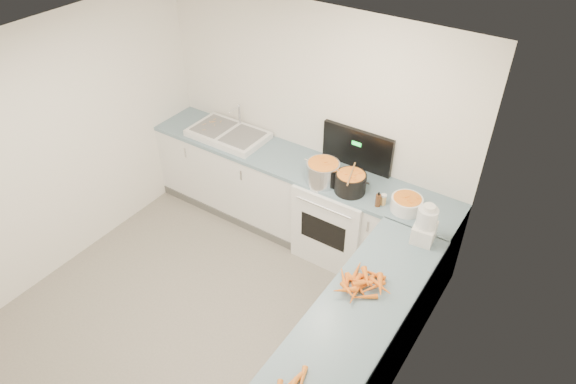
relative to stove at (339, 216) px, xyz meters
The scene contains 18 objects.
floor 1.84m from the stove, 108.07° to the right, with size 3.50×4.00×0.00m, color gray, non-canonical shape.
ceiling 2.69m from the stove, 108.07° to the right, with size 3.50×4.00×0.00m, color white, non-canonical shape.
wall_back 1.00m from the stove, 150.23° to the left, with size 3.50×2.50×0.00m, color white, non-canonical shape.
wall_left 2.96m from the stove, 143.77° to the right, with size 4.00×2.50×0.00m, color white, non-canonical shape.
wall_right 2.21m from the stove, 54.55° to the right, with size 4.00×2.50×0.00m, color white, non-canonical shape.
counter_back 0.55m from the stove, behind, with size 3.50×0.62×0.94m.
counter_right 1.65m from the stove, 56.99° to the right, with size 0.62×2.20×0.94m.
stove is the anchor object (origin of this frame).
sink 1.54m from the stove, behind, with size 0.86×0.52×0.31m.
steel_pot 0.60m from the stove, 135.66° to the right, with size 0.33×0.33×0.24m, color silver.
black_pot 0.59m from the stove, 38.82° to the right, with size 0.30×0.30×0.21m, color black.
wooden_spoon 0.70m from the stove, 38.82° to the right, with size 0.02×0.02×0.38m, color #AD7A47.
mixing_bowl 0.90m from the stove, ahead, with size 0.29×0.29×0.13m, color white.
extract_bottle 0.73m from the stove, 21.00° to the right, with size 0.05×0.05×0.13m, color #593319.
spice_jar 0.73m from the stove, 14.57° to the right, with size 0.05×0.05×0.09m, color #E5B266.
food_processor 1.24m from the stove, 21.15° to the right, with size 0.20×0.24×0.37m.
carrot_pile 1.50m from the stove, 55.12° to the right, with size 0.47×0.44×0.09m.
peelings 1.79m from the stove, behind, with size 0.18×0.29×0.01m.
Camera 1 is at (2.39, -2.03, 3.90)m, focal length 32.00 mm.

